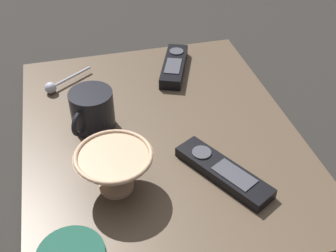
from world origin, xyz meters
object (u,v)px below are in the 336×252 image
object	(u,v)px
tv_remote_near	(174,66)
tv_remote_far	(223,172)
cereal_bowl	(115,169)
coffee_mug	(92,110)
teaspoon	(54,86)

from	to	relation	value
tv_remote_near	tv_remote_far	distance (m)	0.36
cereal_bowl	tv_remote_far	bearing A→B (deg)	174.09
coffee_mug	tv_remote_far	size ratio (longest dim) A/B	0.55
cereal_bowl	tv_remote_far	xyz separation A→B (m)	(-0.19, 0.02, -0.03)
coffee_mug	teaspoon	xyz separation A→B (m)	(0.07, -0.15, -0.03)
cereal_bowl	coffee_mug	xyz separation A→B (m)	(0.02, -0.18, -0.00)
cereal_bowl	tv_remote_near	bearing A→B (deg)	-119.48
tv_remote_near	teaspoon	bearing A→B (deg)	3.16
coffee_mug	teaspoon	distance (m)	0.17
coffee_mug	tv_remote_near	xyz separation A→B (m)	(-0.21, -0.16, -0.03)
teaspoon	tv_remote_near	bearing A→B (deg)	-176.84
cereal_bowl	teaspoon	distance (m)	0.34
coffee_mug	teaspoon	bearing A→B (deg)	-64.93
coffee_mug	tv_remote_near	distance (m)	0.27
teaspoon	cereal_bowl	bearing A→B (deg)	105.20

